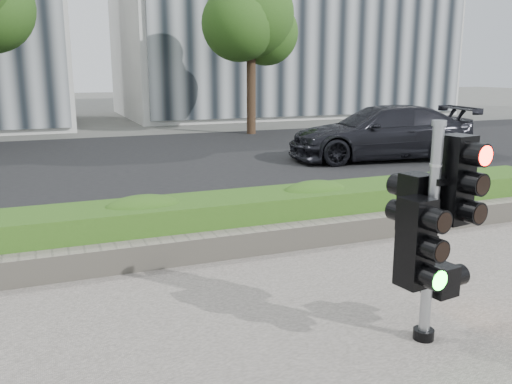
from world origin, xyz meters
The scene contains 9 objects.
ground centered at (0.00, 0.00, 0.00)m, with size 120.00×120.00×0.00m, color #51514C.
road centered at (0.00, 10.00, 0.01)m, with size 60.00×13.00×0.02m, color black.
curb centered at (0.00, 3.15, 0.06)m, with size 60.00×0.25×0.12m, color gray.
stone_wall centered at (0.00, 1.90, 0.20)m, with size 12.00×0.32×0.34m, color gray.
hedge centered at (0.00, 2.55, 0.37)m, with size 12.00×1.00×0.68m, color #55942D.
building_right centered at (11.00, 25.00, 6.00)m, with size 18.00×10.00×12.00m, color #B7B7B2.
tree_right centered at (5.48, 15.55, 4.48)m, with size 4.10×3.58×6.53m.
traffic_signal centered at (0.81, -0.99, 1.18)m, with size 0.75×0.59×2.08m.
car_dark centered at (6.60, 8.18, 0.79)m, with size 2.14×5.27×1.53m, color black.
Camera 1 is at (-2.47, -4.82, 2.54)m, focal length 38.00 mm.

